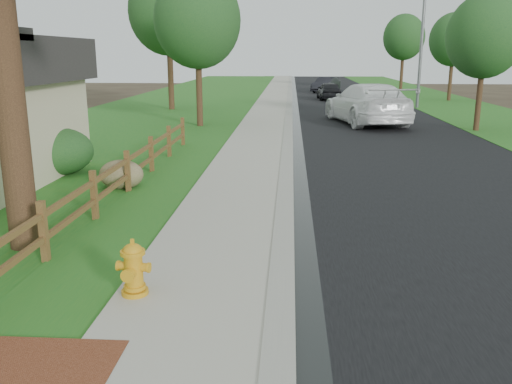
# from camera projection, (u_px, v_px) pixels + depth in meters

# --- Properties ---
(ground) EXTENTS (120.00, 120.00, 0.00)m
(ground) POSITION_uv_depth(u_px,v_px,m) (244.00, 362.00, 6.26)
(ground) COLOR #34271C
(road) EXTENTS (8.00, 90.00, 0.02)m
(road) POSITION_uv_depth(u_px,v_px,m) (347.00, 102.00, 39.81)
(road) COLOR black
(road) RESTS_ON ground
(curb) EXTENTS (0.40, 90.00, 0.12)m
(curb) POSITION_uv_depth(u_px,v_px,m) (289.00, 101.00, 40.06)
(curb) COLOR gray
(curb) RESTS_ON ground
(wet_gutter) EXTENTS (0.50, 90.00, 0.00)m
(wet_gutter) POSITION_uv_depth(u_px,v_px,m) (294.00, 101.00, 40.05)
(wet_gutter) COLOR black
(wet_gutter) RESTS_ON road
(sidewalk) EXTENTS (2.20, 90.00, 0.10)m
(sidewalk) POSITION_uv_depth(u_px,v_px,m) (272.00, 101.00, 40.14)
(sidewalk) COLOR #A8A492
(sidewalk) RESTS_ON ground
(grass_strip) EXTENTS (1.60, 90.00, 0.06)m
(grass_strip) POSITION_uv_depth(u_px,v_px,m) (246.00, 101.00, 40.26)
(grass_strip) COLOR #1C631F
(grass_strip) RESTS_ON ground
(lawn_near) EXTENTS (9.00, 90.00, 0.04)m
(lawn_near) POSITION_uv_depth(u_px,v_px,m) (177.00, 101.00, 40.58)
(lawn_near) COLOR #1C631F
(lawn_near) RESTS_ON ground
(verge_far) EXTENTS (6.00, 90.00, 0.04)m
(verge_far) POSITION_uv_depth(u_px,v_px,m) (442.00, 102.00, 39.38)
(verge_far) COLOR #1C631F
(verge_far) RESTS_ON ground
(ranch_fence) EXTENTS (0.12, 16.92, 1.10)m
(ranch_fence) POSITION_uv_depth(u_px,v_px,m) (112.00, 180.00, 12.52)
(ranch_fence) COLOR #54321C
(ranch_fence) RESTS_ON ground
(fire_hydrant) EXTENTS (0.54, 0.44, 0.83)m
(fire_hydrant) POSITION_uv_depth(u_px,v_px,m) (133.00, 269.00, 7.70)
(fire_hydrant) COLOR yellow
(fire_hydrant) RESTS_ON sidewalk
(white_suv) EXTENTS (4.17, 7.35, 2.01)m
(white_suv) POSITION_uv_depth(u_px,v_px,m) (367.00, 103.00, 27.14)
(white_suv) COLOR white
(white_suv) RESTS_ON road
(dark_car_mid) EXTENTS (1.80, 4.05, 1.35)m
(dark_car_mid) POSITION_uv_depth(u_px,v_px,m) (329.00, 91.00, 41.43)
(dark_car_mid) COLOR black
(dark_car_mid) RESTS_ON road
(dark_car_far) EXTENTS (2.97, 4.37, 1.36)m
(dark_car_far) POSITION_uv_depth(u_px,v_px,m) (326.00, 85.00, 49.33)
(dark_car_far) COLOR black
(dark_car_far) RESTS_ON road
(streetlight) EXTENTS (2.22, 0.36, 9.61)m
(streetlight) POSITION_uv_depth(u_px,v_px,m) (420.00, 21.00, 33.87)
(streetlight) COLOR slate
(streetlight) RESTS_ON ground
(boulder) EXTENTS (1.34, 1.12, 0.78)m
(boulder) POSITION_uv_depth(u_px,v_px,m) (121.00, 175.00, 14.15)
(boulder) COLOR brown
(boulder) RESTS_ON ground
(shrub_d) EXTENTS (2.47, 2.47, 1.38)m
(shrub_d) POSITION_uv_depth(u_px,v_px,m) (58.00, 152.00, 15.75)
(shrub_d) COLOR #163F1D
(shrub_d) RESTS_ON ground
(tree_near_left) EXTENTS (4.05, 4.05, 7.19)m
(tree_near_left) POSITION_uv_depth(u_px,v_px,m) (197.00, 21.00, 25.18)
(tree_near_left) COLOR #321E14
(tree_near_left) RESTS_ON ground
(tree_near_right) EXTENTS (3.36, 3.36, 6.05)m
(tree_near_right) POSITION_uv_depth(u_px,v_px,m) (485.00, 36.00, 23.80)
(tree_near_right) COLOR #321E14
(tree_near_right) RESTS_ON ground
(tree_mid_left) EXTENTS (4.79, 4.79, 8.57)m
(tree_mid_left) POSITION_uv_depth(u_px,v_px,m) (168.00, 12.00, 32.74)
(tree_mid_left) COLOR #321E14
(tree_mid_left) RESTS_ON ground
(tree_mid_right) EXTENTS (3.52, 3.52, 6.38)m
(tree_mid_right) POSITION_uv_depth(u_px,v_px,m) (454.00, 40.00, 39.49)
(tree_mid_right) COLOR #321E14
(tree_mid_right) RESTS_ON ground
(tree_far_right) EXTENTS (3.80, 3.80, 7.01)m
(tree_far_right) POSITION_uv_depth(u_px,v_px,m) (404.00, 37.00, 49.96)
(tree_far_right) COLOR #321E14
(tree_far_right) RESTS_ON ground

